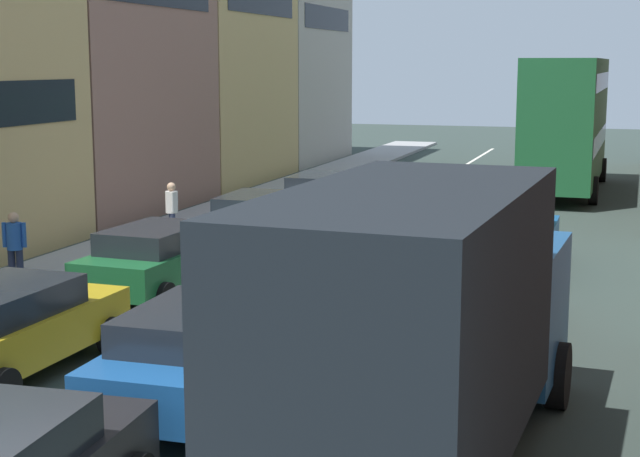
# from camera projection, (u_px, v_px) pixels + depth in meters

# --- Properties ---
(sidewalk_left) EXTENTS (2.60, 64.00, 0.14)m
(sidewalk_left) POSITION_uv_depth(u_px,v_px,m) (191.00, 224.00, 29.18)
(sidewalk_left) COLOR #989898
(sidewalk_left) RESTS_ON ground
(lane_stripe_left) EXTENTS (0.16, 60.00, 0.01)m
(lane_stripe_left) POSITION_uv_depth(u_px,v_px,m) (349.00, 235.00, 27.67)
(lane_stripe_left) COLOR silver
(lane_stripe_left) RESTS_ON ground
(lane_stripe_right) EXTENTS (0.16, 60.00, 0.01)m
(lane_stripe_right) POSITION_uv_depth(u_px,v_px,m) (467.00, 242.00, 26.65)
(lane_stripe_right) COLOR silver
(lane_stripe_right) RESTS_ON ground
(building_row_left) EXTENTS (7.20, 43.90, 13.83)m
(building_row_left) POSITION_uv_depth(u_px,v_px,m) (77.00, 18.00, 32.24)
(building_row_left) COLOR tan
(building_row_left) RESTS_ON ground
(removalist_box_truck) EXTENTS (3.02, 7.81, 3.58)m
(removalist_box_truck) POSITION_uv_depth(u_px,v_px,m) (425.00, 316.00, 11.21)
(removalist_box_truck) COLOR navy
(removalist_box_truck) RESTS_ON ground
(sedan_centre_lane_second) EXTENTS (2.13, 4.34, 1.49)m
(sedan_centre_lane_second) POSITION_uv_depth(u_px,v_px,m) (199.00, 352.00, 13.82)
(sedan_centre_lane_second) COLOR #194C8C
(sedan_centre_lane_second) RESTS_ON ground
(wagon_left_lane_second) EXTENTS (2.13, 4.33, 1.49)m
(wagon_left_lane_second) POSITION_uv_depth(u_px,v_px,m) (9.00, 326.00, 15.16)
(wagon_left_lane_second) COLOR #B29319
(wagon_left_lane_second) RESTS_ON ground
(hatchback_centre_lane_third) EXTENTS (2.11, 4.33, 1.49)m
(hatchback_centre_lane_third) POSITION_uv_depth(u_px,v_px,m) (319.00, 273.00, 19.04)
(hatchback_centre_lane_third) COLOR silver
(hatchback_centre_lane_third) RESTS_ON ground
(sedan_left_lane_third) EXTENTS (2.24, 4.39, 1.49)m
(sedan_left_lane_third) POSITION_uv_depth(u_px,v_px,m) (159.00, 258.00, 20.50)
(sedan_left_lane_third) COLOR #19592D
(sedan_left_lane_third) RESTS_ON ground
(coupe_centre_lane_fourth) EXTENTS (2.30, 4.41, 1.49)m
(coupe_centre_lane_fourth) POSITION_uv_depth(u_px,v_px,m) (383.00, 230.00, 23.86)
(coupe_centre_lane_fourth) COLOR beige
(coupe_centre_lane_fourth) RESTS_ON ground
(sedan_left_lane_fourth) EXTENTS (2.18, 4.36, 1.49)m
(sedan_left_lane_fourth) POSITION_uv_depth(u_px,v_px,m) (258.00, 219.00, 25.55)
(sedan_left_lane_fourth) COLOR #759EB7
(sedan_left_lane_fourth) RESTS_ON ground
(sedan_centre_lane_fifth) EXTENTS (2.17, 4.35, 1.49)m
(sedan_centre_lane_fifth) POSITION_uv_depth(u_px,v_px,m) (430.00, 198.00, 29.53)
(sedan_centre_lane_fifth) COLOR black
(sedan_centre_lane_fifth) RESTS_ON ground
(sedan_left_lane_fifth) EXTENTS (2.19, 4.36, 1.49)m
(sedan_left_lane_fifth) POSITION_uv_depth(u_px,v_px,m) (322.00, 196.00, 30.11)
(sedan_left_lane_fifth) COLOR gray
(sedan_left_lane_fifth) RESTS_ON ground
(sedan_right_lane_behind_truck) EXTENTS (2.27, 4.40, 1.49)m
(sedan_right_lane_behind_truck) POSITION_uv_depth(u_px,v_px,m) (489.00, 287.00, 17.82)
(sedan_right_lane_behind_truck) COLOR #A51E1E
(sedan_right_lane_behind_truck) RESTS_ON ground
(wagon_right_lane_far) EXTENTS (2.09, 4.32, 1.49)m
(wagon_right_lane_far) POSITION_uv_depth(u_px,v_px,m) (515.00, 236.00, 23.02)
(wagon_right_lane_far) COLOR #194C8C
(wagon_right_lane_far) RESTS_ON ground
(bus_mid_queue_primary) EXTENTS (2.90, 10.53, 5.06)m
(bus_mid_queue_primary) POSITION_uv_depth(u_px,v_px,m) (567.00, 118.00, 36.56)
(bus_mid_queue_primary) COLOR #1E6033
(bus_mid_queue_primary) RESTS_ON ground
(pedestrian_near_kerb) EXTENTS (0.34, 0.47, 1.66)m
(pedestrian_near_kerb) POSITION_uv_depth(u_px,v_px,m) (172.00, 208.00, 26.51)
(pedestrian_near_kerb) COLOR #262D47
(pedestrian_near_kerb) RESTS_ON ground
(pedestrian_far_sidewalk) EXTENTS (0.52, 0.34, 1.66)m
(pedestrian_far_sidewalk) POSITION_uv_depth(u_px,v_px,m) (15.00, 244.00, 21.25)
(pedestrian_far_sidewalk) COLOR #262D47
(pedestrian_far_sidewalk) RESTS_ON ground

